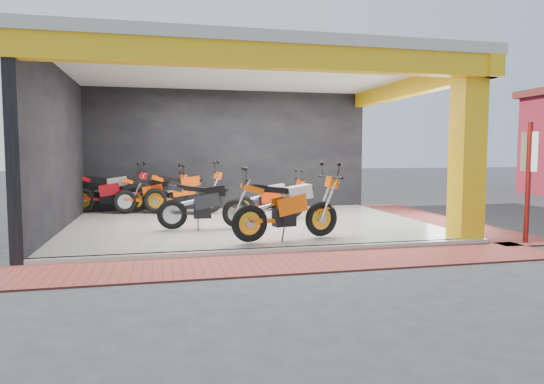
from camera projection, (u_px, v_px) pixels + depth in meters
The scene contains 18 objects.
ground at pixel (267, 243), 9.26m from camera, with size 80.00×80.00×0.00m, color #2D2D30.
showroom_floor at pixel (249, 225), 11.20m from camera, with size 8.00×6.00×0.10m, color white.
showroom_ceiling at pixel (248, 69), 10.91m from camera, with size 8.40×6.40×0.20m, color beige.
back_wall at pixel (229, 151), 14.07m from camera, with size 8.20×0.20×3.50m, color black.
left_wall at pixel (56, 151), 10.14m from camera, with size 0.20×6.20×3.50m, color black.
corner_column at pixel (467, 151), 9.24m from camera, with size 0.50×0.50×3.50m, color yellow.
header_beam_front at pixel (280, 57), 8.02m from camera, with size 8.40×0.30×0.40m, color yellow.
header_beam_right at pixel (409, 88), 11.84m from camera, with size 0.30×6.40×0.40m, color yellow.
floor_kerb at pixel (280, 251), 8.27m from camera, with size 8.00×0.20×0.10m, color white.
paver_front at pixel (292, 263), 7.52m from camera, with size 9.00×1.40×0.03m, color brown.
paver_right at pixel (435, 220), 12.29m from camera, with size 1.40×7.00×0.03m, color brown.
signpost at pixel (528, 178), 9.04m from camera, with size 0.13×0.31×2.29m.
moto_hero at pixel (321, 201), 9.20m from camera, with size 2.27×0.84×1.39m, color #FF630A, non-canonical shape.
moto_row_a at pixel (293, 195), 11.84m from camera, with size 1.90×0.70×1.16m, color red, non-canonical shape.
moto_row_b at pixel (237, 199), 10.26m from camera, with size 2.08×0.77×1.27m, color black, non-canonical shape.
moto_row_c at pixel (210, 188), 12.74m from camera, with size 2.21×0.82×1.35m, color #F3530A, non-canonical shape.
moto_row_d at pixel (176, 189), 13.22m from camera, with size 2.06×0.76×1.26m, color #F2410A, non-canonical shape.
moto_row_e at pixel (135, 188), 12.98m from camera, with size 2.16×0.80×1.32m, color red, non-canonical shape.
Camera 1 is at (-1.98, -8.94, 1.73)m, focal length 32.00 mm.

